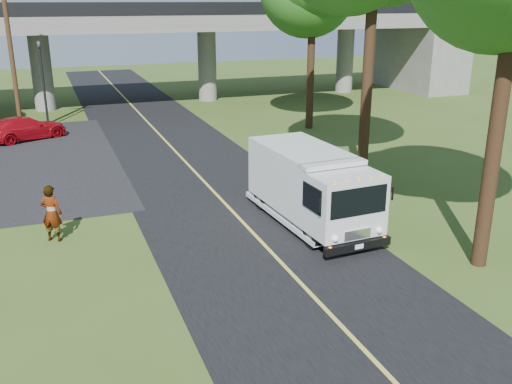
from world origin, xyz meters
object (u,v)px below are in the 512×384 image
utility_pole (11,54)px  traffic_signal (42,74)px  pedestrian (52,213)px  red_sedan (26,128)px  step_van (311,185)px

utility_pole → traffic_signal: bearing=53.1°
utility_pole → pedestrian: utility_pole is taller
red_sedan → pedestrian: 15.53m
red_sedan → step_van: bearing=-176.1°
step_van → pedestrian: bearing=166.2°
traffic_signal → utility_pole: size_ratio=0.58×
traffic_signal → pedestrian: traffic_signal is taller
traffic_signal → pedestrian: (-0.29, -18.69, -2.25)m
traffic_signal → red_sedan: size_ratio=1.16×
traffic_signal → step_van: (8.20, -20.26, -1.78)m
utility_pole → pedestrian: (1.21, -16.69, -3.64)m
step_van → pedestrian: size_ratio=3.33×
pedestrian → red_sedan: bearing=-58.2°
traffic_signal → utility_pole: (-1.50, -2.00, 1.40)m
step_van → red_sedan: bearing=115.6°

